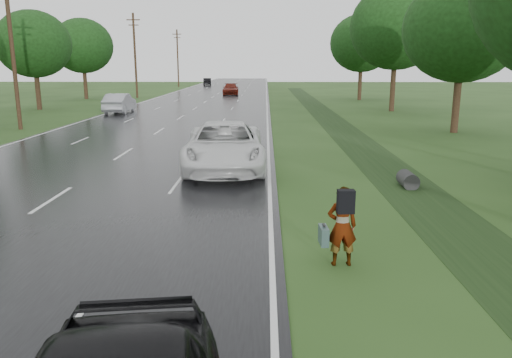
{
  "coord_description": "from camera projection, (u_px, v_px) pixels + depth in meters",
  "views": [
    {
      "loc": [
        6.6,
        -6.75,
        4.15
      ],
      "look_at": [
        6.37,
        5.51,
        1.3
      ],
      "focal_mm": 35.0,
      "sensor_mm": 36.0,
      "label": 1
    }
  ],
  "objects": [
    {
      "name": "tree_east_c",
      "position": [
        463.0,
        29.0,
        29.29
      ],
      "size": [
        7.0,
        7.0,
        9.29
      ],
      "color": "#321F14",
      "rests_on": "ground"
    },
    {
      "name": "tree_east_d",
      "position": [
        396.0,
        27.0,
        42.7
      ],
      "size": [
        8.0,
        8.0,
        10.76
      ],
      "color": "#321F14",
      "rests_on": "ground"
    },
    {
      "name": "road",
      "position": [
        202.0,
        104.0,
        51.46
      ],
      "size": [
        14.0,
        180.0,
        0.04
      ],
      "primitive_type": "cube",
      "color": "black",
      "rests_on": "ground"
    },
    {
      "name": "utility_pole_distant",
      "position": [
        178.0,
        57.0,
        89.41
      ],
      "size": [
        1.6,
        0.26,
        10.0
      ],
      "color": "#321F14",
      "rests_on": "ground"
    },
    {
      "name": "pedestrian",
      "position": [
        341.0,
        225.0,
        10.33
      ],
      "size": [
        0.78,
        0.67,
        1.7
      ],
      "rotation": [
        0.0,
        0.0,
        3.2
      ],
      "color": "#A5998C",
      "rests_on": "ground"
    },
    {
      "name": "far_car_dark",
      "position": [
        207.0,
        82.0,
        95.12
      ],
      "size": [
        1.88,
        4.3,
        1.37
      ],
      "primitive_type": "imported",
      "rotation": [
        0.0,
        0.0,
        3.25
      ],
      "color": "black",
      "rests_on": "road"
    },
    {
      "name": "edge_stripe_west",
      "position": [
        137.0,
        104.0,
        51.58
      ],
      "size": [
        0.12,
        180.0,
        0.01
      ],
      "primitive_type": "cube",
      "color": "silver",
      "rests_on": "road"
    },
    {
      "name": "tree_east_f",
      "position": [
        362.0,
        43.0,
        56.52
      ],
      "size": [
        7.2,
        7.2,
        9.62
      ],
      "color": "#321F14",
      "rests_on": "ground"
    },
    {
      "name": "drainage_ditch",
      "position": [
        360.0,
        145.0,
        25.64
      ],
      "size": [
        2.2,
        120.0,
        0.56
      ],
      "color": "black",
      "rests_on": "ground"
    },
    {
      "name": "silver_sedan",
      "position": [
        120.0,
        103.0,
        42.3
      ],
      "size": [
        1.83,
        4.99,
        1.63
      ],
      "primitive_type": "imported",
      "rotation": [
        0.0,
        0.0,
        3.16
      ],
      "color": "#9C9EA4",
      "rests_on": "road"
    },
    {
      "name": "edge_stripe_east",
      "position": [
        267.0,
        104.0,
        51.33
      ],
      "size": [
        0.12,
        180.0,
        0.01
      ],
      "primitive_type": "cube",
      "color": "silver",
      "rests_on": "road"
    },
    {
      "name": "tree_west_d",
      "position": [
        33.0,
        44.0,
        44.56
      ],
      "size": [
        6.6,
        6.6,
        8.8
      ],
      "color": "#321F14",
      "rests_on": "ground"
    },
    {
      "name": "far_car_red",
      "position": [
        231.0,
        89.0,
        66.84
      ],
      "size": [
        2.3,
        5.2,
        1.48
      ],
      "primitive_type": "imported",
      "rotation": [
        0.0,
        0.0,
        0.04
      ],
      "color": "maroon",
      "rests_on": "road"
    },
    {
      "name": "white_pickup",
      "position": [
        224.0,
        146.0,
        19.75
      ],
      "size": [
        3.45,
        6.8,
        1.84
      ],
      "primitive_type": "imported",
      "rotation": [
        0.0,
        0.0,
        0.06
      ],
      "color": "silver",
      "rests_on": "road"
    },
    {
      "name": "utility_pole_mid",
      "position": [
        12.0,
        46.0,
        30.98
      ],
      "size": [
        1.6,
        0.26,
        10.0
      ],
      "color": "#321F14",
      "rests_on": "ground"
    },
    {
      "name": "utility_pole_far",
      "position": [
        135.0,
        54.0,
        60.19
      ],
      "size": [
        1.6,
        0.26,
        10.0
      ],
      "color": "#321F14",
      "rests_on": "ground"
    },
    {
      "name": "center_line",
      "position": [
        202.0,
        104.0,
        51.45
      ],
      "size": [
        0.12,
        180.0,
        0.01
      ],
      "primitive_type": "cube",
      "color": "silver",
      "rests_on": "road"
    },
    {
      "name": "tree_west_f",
      "position": [
        82.0,
        46.0,
        58.14
      ],
      "size": [
        7.0,
        7.0,
        9.29
      ],
      "color": "#321F14",
      "rests_on": "ground"
    }
  ]
}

